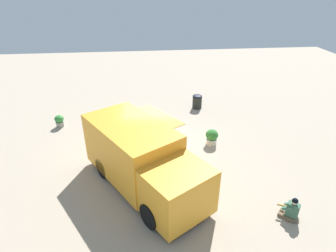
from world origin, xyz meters
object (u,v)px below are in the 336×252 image
at_px(planter_flowering_far, 212,137).
at_px(trash_bin, 197,101).
at_px(food_truck, 142,161).
at_px(person_customer, 291,211).
at_px(planter_flowering_near, 59,121).

xyz_separation_m(planter_flowering_far, trash_bin, (4.19, -0.15, 0.03)).
relative_size(food_truck, person_customer, 6.81).
distance_m(planter_flowering_near, trash_bin, 7.80).
bearing_deg(planter_flowering_far, trash_bin, -2.07).
relative_size(person_customer, trash_bin, 1.01).
distance_m(food_truck, planter_flowering_far, 4.25).
distance_m(food_truck, person_customer, 5.24).
height_order(planter_flowering_near, planter_flowering_far, planter_flowering_far).
bearing_deg(planter_flowering_far, planter_flowering_near, 71.00).
relative_size(planter_flowering_near, trash_bin, 0.77).
relative_size(planter_flowering_near, planter_flowering_far, 0.87).
xyz_separation_m(food_truck, planter_flowering_far, (2.61, -3.28, -0.70)).
xyz_separation_m(planter_flowering_near, planter_flowering_far, (-2.58, -7.48, 0.05)).
height_order(planter_flowering_far, trash_bin, trash_bin).
height_order(person_customer, trash_bin, person_customer).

